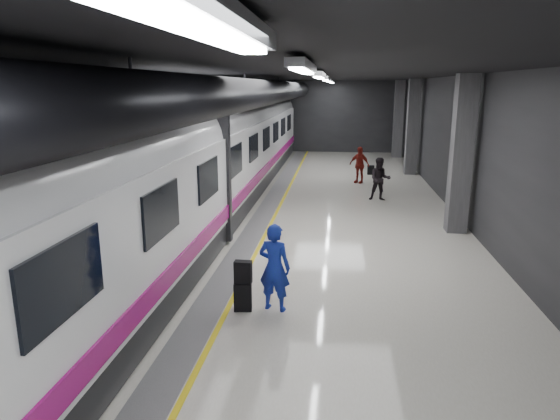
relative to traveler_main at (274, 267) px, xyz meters
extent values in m
plane|color=silver|center=(0.06, 3.90, -0.85)|extent=(40.00, 40.00, 0.00)
cube|color=black|center=(0.06, 3.90, 3.65)|extent=(10.00, 40.00, 0.02)
cube|color=#28282B|center=(0.06, 23.90, 1.40)|extent=(10.00, 0.02, 4.50)
cube|color=#28282B|center=(-4.94, 3.90, 1.40)|extent=(0.02, 40.00, 4.50)
cube|color=#28282B|center=(5.06, 3.90, 1.40)|extent=(0.02, 40.00, 4.50)
cube|color=slate|center=(-1.29, 3.90, -0.84)|extent=(0.65, 39.80, 0.01)
cube|color=yellow|center=(-0.89, 3.90, -0.84)|extent=(0.10, 39.80, 0.01)
cylinder|color=black|center=(-1.24, 3.90, 3.10)|extent=(0.80, 38.00, 0.80)
cube|color=silver|center=(0.66, -7.10, 3.55)|extent=(0.22, 2.60, 0.10)
cube|color=silver|center=(0.66, -2.10, 3.55)|extent=(0.22, 2.60, 0.10)
cube|color=silver|center=(0.66, 2.90, 3.55)|extent=(0.22, 2.60, 0.10)
cube|color=silver|center=(0.66, 7.90, 3.55)|extent=(0.22, 2.60, 0.10)
cube|color=silver|center=(0.66, 12.90, 3.55)|extent=(0.22, 2.60, 0.10)
cube|color=silver|center=(0.66, 17.90, 3.55)|extent=(0.22, 2.60, 0.10)
cube|color=silver|center=(0.66, 21.90, 3.55)|extent=(0.22, 2.60, 0.10)
cube|color=#515154|center=(4.61, 5.90, 1.40)|extent=(0.55, 0.55, 4.50)
cube|color=#515154|center=(4.61, 15.90, 1.40)|extent=(0.55, 0.55, 4.50)
cube|color=#515154|center=(4.61, 21.90, 1.40)|extent=(0.55, 0.55, 4.50)
cube|color=black|center=(-3.19, 3.90, -0.50)|extent=(2.80, 38.00, 0.60)
cube|color=white|center=(-3.19, 3.90, 0.90)|extent=(2.90, 38.00, 2.20)
cylinder|color=white|center=(-3.19, 3.90, 1.85)|extent=(2.80, 38.00, 2.80)
cube|color=#960D6A|center=(-1.72, 3.90, 0.10)|extent=(0.04, 38.00, 0.35)
cube|color=black|center=(-3.19, 3.90, 1.15)|extent=(3.05, 0.25, 3.80)
cube|color=black|center=(-1.72, -4.10, 1.30)|extent=(0.05, 1.60, 0.85)
cube|color=black|center=(-1.72, -1.10, 1.30)|extent=(0.05, 1.60, 0.85)
cube|color=black|center=(-1.72, 1.90, 1.30)|extent=(0.05, 1.60, 0.85)
cube|color=black|center=(-1.72, 4.90, 1.30)|extent=(0.05, 1.60, 0.85)
cube|color=black|center=(-1.72, 7.90, 1.30)|extent=(0.05, 1.60, 0.85)
cube|color=black|center=(-1.72, 10.90, 1.30)|extent=(0.05, 1.60, 0.85)
cube|color=black|center=(-1.72, 13.90, 1.30)|extent=(0.05, 1.60, 0.85)
cube|color=black|center=(-1.72, 16.90, 1.30)|extent=(0.05, 1.60, 0.85)
cube|color=black|center=(-1.72, 19.90, 1.30)|extent=(0.05, 1.60, 0.85)
imported|color=#171DAD|center=(0.00, 0.00, 0.00)|extent=(0.70, 0.55, 1.70)
cube|color=black|center=(-0.59, -0.11, -0.58)|extent=(0.36, 0.25, 0.55)
cube|color=black|center=(-0.58, -0.10, -0.08)|extent=(0.33, 0.18, 0.43)
imported|color=black|center=(2.69, 9.77, -0.05)|extent=(0.78, 0.61, 1.61)
imported|color=maroon|center=(2.05, 13.23, -0.05)|extent=(1.01, 0.80, 1.60)
cube|color=black|center=(2.70, 15.44, -0.62)|extent=(0.33, 0.24, 0.45)
camera|label=1|loc=(1.14, -8.75, 3.30)|focal=32.00mm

